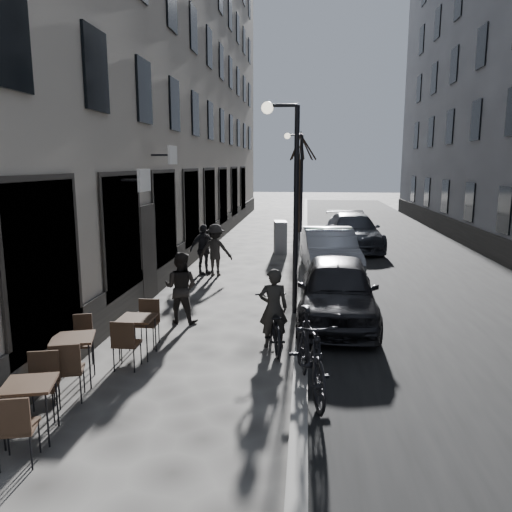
% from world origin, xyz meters
% --- Properties ---
extents(ground, '(120.00, 120.00, 0.00)m').
position_xyz_m(ground, '(0.00, 0.00, 0.00)').
color(ground, '#34322F').
rests_on(ground, ground).
extents(road, '(7.30, 60.00, 0.00)m').
position_xyz_m(road, '(3.85, 16.00, 0.00)').
color(road, black).
rests_on(road, ground).
extents(kerb, '(0.25, 60.00, 0.12)m').
position_xyz_m(kerb, '(0.20, 16.00, 0.06)').
color(kerb, gray).
rests_on(kerb, ground).
extents(building_left, '(4.00, 35.00, 16.00)m').
position_xyz_m(building_left, '(-6.00, 16.50, 8.00)').
color(building_left, '#B0A393').
rests_on(building_left, ground).
extents(streetlamp_near, '(0.90, 0.28, 5.09)m').
position_xyz_m(streetlamp_near, '(-0.17, 6.00, 3.16)').
color(streetlamp_near, black).
rests_on(streetlamp_near, ground).
extents(streetlamp_far, '(0.90, 0.28, 5.09)m').
position_xyz_m(streetlamp_far, '(-0.17, 18.00, 3.16)').
color(streetlamp_far, black).
rests_on(streetlamp_far, ground).
extents(tree_near, '(2.40, 2.40, 5.70)m').
position_xyz_m(tree_near, '(-0.10, 21.00, 4.66)').
color(tree_near, black).
rests_on(tree_near, ground).
extents(tree_far, '(2.40, 2.40, 5.70)m').
position_xyz_m(tree_far, '(-0.10, 27.00, 4.66)').
color(tree_far, black).
rests_on(tree_far, ground).
extents(bistro_set_a, '(0.84, 1.65, 0.94)m').
position_xyz_m(bistro_set_a, '(-3.39, -0.15, 0.48)').
color(bistro_set_a, black).
rests_on(bistro_set_a, ground).
extents(bistro_set_b, '(0.93, 1.70, 0.97)m').
position_xyz_m(bistro_set_b, '(-3.59, 1.55, 0.50)').
color(bistro_set_b, black).
rests_on(bistro_set_b, ground).
extents(bistro_set_c, '(0.64, 1.57, 0.93)m').
position_xyz_m(bistro_set_c, '(-2.93, 2.83, 0.48)').
color(bistro_set_c, black).
rests_on(bistro_set_c, ground).
extents(utility_cabinet, '(0.61, 0.95, 1.34)m').
position_xyz_m(utility_cabinet, '(-0.80, 14.39, 0.67)').
color(utility_cabinet, slate).
rests_on(utility_cabinet, ground).
extents(bicycle, '(0.99, 1.98, 0.99)m').
position_xyz_m(bicycle, '(-0.37, 3.61, 0.50)').
color(bicycle, black).
rests_on(bicycle, ground).
extents(cyclist_rider, '(0.65, 0.49, 1.62)m').
position_xyz_m(cyclist_rider, '(-0.37, 3.61, 0.81)').
color(cyclist_rider, black).
rests_on(cyclist_rider, ground).
extents(pedestrian_near, '(0.89, 0.74, 1.67)m').
position_xyz_m(pedestrian_near, '(-2.62, 5.00, 0.83)').
color(pedestrian_near, black).
rests_on(pedestrian_near, ground).
extents(pedestrian_mid, '(1.15, 0.72, 1.71)m').
position_xyz_m(pedestrian_mid, '(-2.71, 9.97, 0.86)').
color(pedestrian_mid, black).
rests_on(pedestrian_mid, ground).
extents(pedestrian_far, '(1.01, 0.95, 1.68)m').
position_xyz_m(pedestrian_far, '(-3.17, 10.17, 0.84)').
color(pedestrian_far, black).
rests_on(pedestrian_far, ground).
extents(car_near, '(1.95, 4.52, 1.52)m').
position_xyz_m(car_near, '(1.00, 5.44, 0.76)').
color(car_near, black).
rests_on(car_near, ground).
extents(car_mid, '(2.03, 4.81, 1.54)m').
position_xyz_m(car_mid, '(1.03, 10.51, 0.77)').
color(car_mid, gray).
rests_on(car_mid, ground).
extents(car_far, '(2.50, 5.33, 1.50)m').
position_xyz_m(car_far, '(2.30, 15.94, 0.75)').
color(car_far, '#373941').
rests_on(car_far, ground).
extents(moped, '(1.05, 2.32, 1.35)m').
position_xyz_m(moped, '(0.35, 1.58, 0.67)').
color(moped, black).
rests_on(moped, ground).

